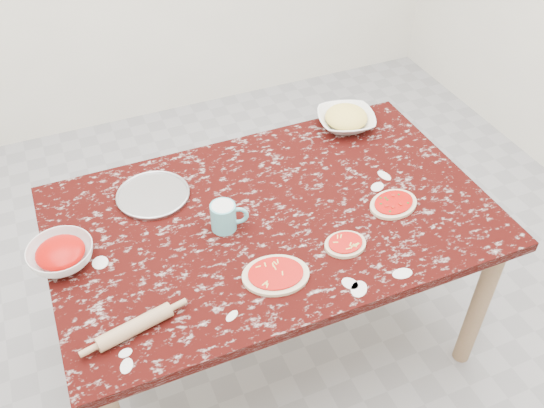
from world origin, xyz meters
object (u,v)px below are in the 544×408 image
Objects in this scene: worktable at (272,230)px; flour_mug at (225,216)px; rolling_pin at (135,327)px; cheese_bowl at (346,121)px; pizza_tray at (153,195)px; sauce_bowl at (61,255)px.

flour_mug is at bearing 179.79° from worktable.
worktable is 6.77× the size of rolling_pin.
pizza_tray is at bearing -171.75° from cheese_bowl.
cheese_bowl is at bearing 29.53° from flour_mug.
pizza_tray is 0.90m from cheese_bowl.
rolling_pin reaches higher than pizza_tray.
worktable is 0.67m from rolling_pin.
cheese_bowl is at bearing 37.46° from worktable.
worktable is at bearing -142.54° from cheese_bowl.
rolling_pin is (-0.40, -0.32, -0.03)m from flour_mug.
pizza_tray is 0.33m from flour_mug.
rolling_pin is at bearing -66.91° from sauce_bowl.
cheese_bowl is 1.31m from rolling_pin.
flour_mug is 0.57× the size of rolling_pin.
worktable is at bearing -35.33° from pizza_tray.
sauce_bowl is 0.56m from flour_mug.
rolling_pin is (-0.58, -0.32, 0.11)m from worktable.
worktable is 5.91× the size of pizza_tray.
pizza_tray is at bearing 144.67° from worktable.
flour_mug is 0.51m from rolling_pin.
sauce_bowl is (-0.74, 0.05, 0.12)m from worktable.
flour_mug is (0.20, -0.27, 0.05)m from pizza_tray.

